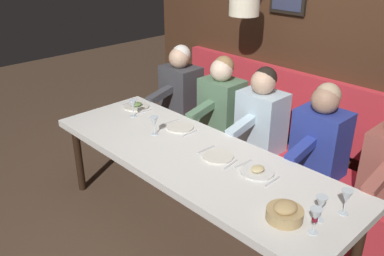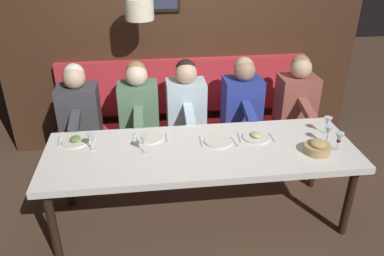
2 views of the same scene
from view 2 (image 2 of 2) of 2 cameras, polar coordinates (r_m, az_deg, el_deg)
name	(u,v)px [view 2 (image 2 of 2)]	position (r m, az deg, el deg)	size (l,w,h in m)	color
ground_plane	(200,217)	(3.71, 1.23, -12.99)	(12.00, 12.00, 0.00)	#4C3828
dining_table	(201,155)	(3.30, 1.35, -4.04)	(0.90, 2.63, 0.74)	silver
banquette_bench	(189,148)	(4.29, -0.42, -2.97)	(0.52, 2.83, 0.45)	red
back_wall_panel	(182,33)	(4.39, -1.45, 13.87)	(0.59, 4.03, 2.90)	#422819
diner_nearest	(297,94)	(4.30, 15.25, 4.84)	(0.60, 0.40, 0.79)	#934C42
diner_near	(243,97)	(4.11, 7.46, 4.58)	(0.60, 0.40, 0.79)	#283893
diner_middle	(186,100)	(4.01, -0.87, 4.21)	(0.60, 0.40, 0.79)	silver
diner_far	(138,102)	(4.00, -7.93, 3.82)	(0.60, 0.40, 0.79)	#567A5B
diner_farthest	(78,105)	(4.06, -16.42, 3.28)	(0.60, 0.40, 0.79)	#3D3D42
place_setting_0	(76,140)	(3.52, -16.78, -1.77)	(0.24, 0.33, 0.05)	silver
place_setting_1	(218,141)	(3.38, 3.87, -2.00)	(0.24, 0.32, 0.01)	silver
place_setting_2	(150,138)	(3.45, -6.20, -1.41)	(0.24, 0.32, 0.01)	silver
place_setting_3	(256,136)	(3.48, 9.42, -1.24)	(0.24, 0.31, 0.05)	silver
wine_glass_0	(91,138)	(3.31, -14.69, -1.40)	(0.07, 0.07, 0.16)	silver
wine_glass_1	(144,140)	(3.19, -7.11, -1.82)	(0.07, 0.07, 0.16)	silver
wine_glass_2	(328,131)	(3.50, 19.46, -0.44)	(0.07, 0.07, 0.16)	silver
wine_glass_3	(339,138)	(3.42, 20.87, -1.39)	(0.07, 0.07, 0.16)	silver
wine_glass_4	(328,122)	(3.66, 19.38, 0.84)	(0.07, 0.07, 0.16)	silver
bread_bowl	(317,147)	(3.36, 18.00, -2.73)	(0.22, 0.22, 0.12)	tan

